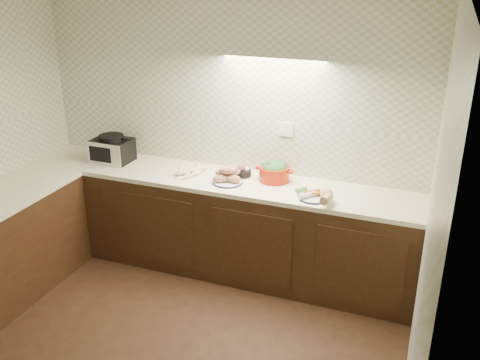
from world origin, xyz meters
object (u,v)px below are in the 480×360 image
(toaster_oven, at_px, (112,149))
(dutch_oven, at_px, (274,171))
(sweet_potato_plate, at_px, (228,176))
(veg_plate, at_px, (319,195))
(parsnip_pile, at_px, (195,170))
(onion_bowl, at_px, (243,172))

(toaster_oven, relative_size, dutch_oven, 1.12)
(sweet_potato_plate, bearing_deg, veg_plate, -5.16)
(toaster_oven, height_order, veg_plate, toaster_oven)
(sweet_potato_plate, distance_m, veg_plate, 0.82)
(toaster_oven, height_order, dutch_oven, toaster_oven)
(veg_plate, bearing_deg, toaster_oven, 175.05)
(parsnip_pile, bearing_deg, veg_plate, -8.13)
(toaster_oven, bearing_deg, parsnip_pile, 0.49)
(onion_bowl, bearing_deg, sweet_potato_plate, -109.61)
(toaster_oven, xyz_separation_m, onion_bowl, (1.30, 0.09, -0.08))
(onion_bowl, bearing_deg, toaster_oven, -176.19)
(sweet_potato_plate, bearing_deg, dutch_oven, 27.17)
(onion_bowl, bearing_deg, parsnip_pile, -167.34)
(toaster_oven, bearing_deg, dutch_oven, 4.06)
(onion_bowl, height_order, veg_plate, veg_plate)
(dutch_oven, bearing_deg, parsnip_pile, -170.96)
(toaster_oven, height_order, sweet_potato_plate, toaster_oven)
(sweet_potato_plate, relative_size, dutch_oven, 0.82)
(toaster_oven, distance_m, sweet_potato_plate, 1.24)
(sweet_potato_plate, height_order, onion_bowl, sweet_potato_plate)
(sweet_potato_plate, xyz_separation_m, onion_bowl, (0.07, 0.19, -0.02))
(dutch_oven, xyz_separation_m, veg_plate, (0.46, -0.26, -0.05))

